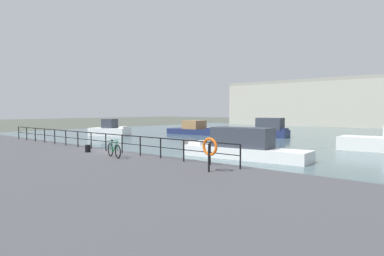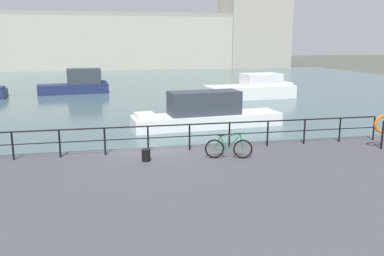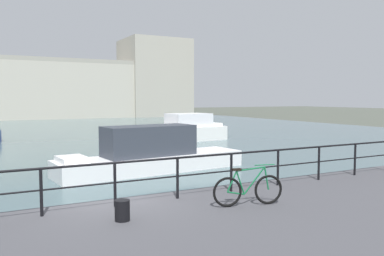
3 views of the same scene
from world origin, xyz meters
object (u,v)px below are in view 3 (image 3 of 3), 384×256
(moored_small_launch, at_px, (180,130))
(moored_green_narrowboat, at_px, (150,154))
(mooring_bollard, at_px, (122,210))
(parked_bicycle, at_px, (248,190))
(harbor_building, at_px, (42,87))

(moored_small_launch, relative_size, moored_green_narrowboat, 0.89)
(moored_green_narrowboat, bearing_deg, mooring_bollard, 59.22)
(moored_small_launch, distance_m, mooring_bollard, 24.46)
(moored_small_launch, relative_size, parked_bicycle, 4.87)
(harbor_building, relative_size, parked_bicycle, 38.45)
(mooring_bollard, bearing_deg, harbor_building, 84.03)
(harbor_building, bearing_deg, parked_bicycle, -93.30)
(harbor_building, distance_m, mooring_bollard, 65.58)
(parked_bicycle, xyz_separation_m, mooring_bollard, (-3.03, 0.28, -0.17))
(parked_bicycle, bearing_deg, harbor_building, 100.35)
(moored_green_narrowboat, bearing_deg, moored_small_launch, -127.94)
(harbor_building, bearing_deg, moored_small_launch, -83.34)
(moored_small_launch, xyz_separation_m, mooring_bollard, (-11.91, -21.37, 0.32))
(harbor_building, xyz_separation_m, mooring_bollard, (-6.80, -65.09, -4.21))
(parked_bicycle, relative_size, mooring_bollard, 3.94)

